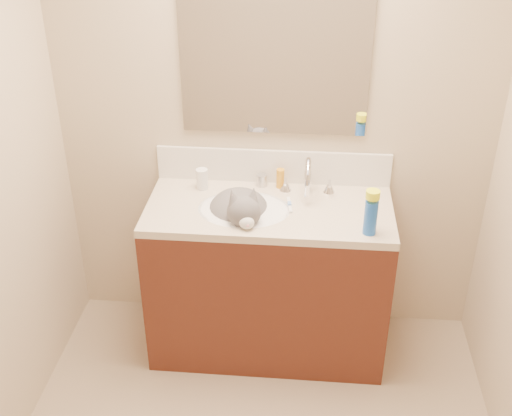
% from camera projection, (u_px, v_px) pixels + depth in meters
% --- Properties ---
extents(room_shell, '(2.24, 2.54, 2.52)m').
position_uv_depth(room_shell, '(248.00, 188.00, 1.96)').
color(room_shell, '#BBA88B').
rests_on(room_shell, ground).
extents(vanity_cabinet, '(1.20, 0.55, 0.82)m').
position_uv_depth(vanity_cabinet, '(268.00, 282.00, 3.34)').
color(vanity_cabinet, '#491E13').
rests_on(vanity_cabinet, ground).
extents(counter_slab, '(1.20, 0.55, 0.04)m').
position_uv_depth(counter_slab, '(269.00, 211.00, 3.12)').
color(counter_slab, beige).
rests_on(counter_slab, vanity_cabinet).
extents(basin, '(0.45, 0.36, 0.14)m').
position_uv_depth(basin, '(244.00, 221.00, 3.13)').
color(basin, white).
rests_on(basin, vanity_cabinet).
extents(faucet, '(0.28, 0.20, 0.21)m').
position_uv_depth(faucet, '(308.00, 180.00, 3.17)').
color(faucet, silver).
rests_on(faucet, counter_slab).
extents(cat, '(0.41, 0.46, 0.33)m').
position_uv_depth(cat, '(240.00, 213.00, 3.11)').
color(cat, '#535154').
rests_on(cat, basin).
extents(backsplash, '(1.20, 0.02, 0.18)m').
position_uv_depth(backsplash, '(273.00, 166.00, 3.29)').
color(backsplash, silver).
rests_on(backsplash, counter_slab).
extents(mirror, '(0.90, 0.02, 0.80)m').
position_uv_depth(mirror, '(275.00, 53.00, 3.00)').
color(mirror, white).
rests_on(mirror, room_shell).
extents(pill_bottle, '(0.07, 0.07, 0.11)m').
position_uv_depth(pill_bottle, '(202.00, 179.00, 3.25)').
color(pill_bottle, white).
rests_on(pill_bottle, counter_slab).
extents(pill_label, '(0.06, 0.06, 0.04)m').
position_uv_depth(pill_label, '(202.00, 181.00, 3.25)').
color(pill_label, orange).
rests_on(pill_label, pill_bottle).
extents(silver_jar, '(0.06, 0.06, 0.06)m').
position_uv_depth(silver_jar, '(262.00, 180.00, 3.29)').
color(silver_jar, '#B7B7BC').
rests_on(silver_jar, counter_slab).
extents(amber_bottle, '(0.05, 0.05, 0.10)m').
position_uv_depth(amber_bottle, '(280.00, 178.00, 3.26)').
color(amber_bottle, orange).
rests_on(amber_bottle, counter_slab).
extents(toothbrush, '(0.04, 0.14, 0.01)m').
position_uv_depth(toothbrush, '(289.00, 205.00, 3.12)').
color(toothbrush, white).
rests_on(toothbrush, counter_slab).
extents(toothbrush_head, '(0.02, 0.03, 0.02)m').
position_uv_depth(toothbrush_head, '(289.00, 204.00, 3.12)').
color(toothbrush_head, '#6995E0').
rests_on(toothbrush_head, counter_slab).
extents(spray_can, '(0.07, 0.07, 0.16)m').
position_uv_depth(spray_can, '(371.00, 218.00, 2.87)').
color(spray_can, blue).
rests_on(spray_can, counter_slab).
extents(spray_cap, '(0.08, 0.08, 0.04)m').
position_uv_depth(spray_cap, '(373.00, 195.00, 2.81)').
color(spray_cap, '#F0FF1A').
rests_on(spray_cap, spray_can).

